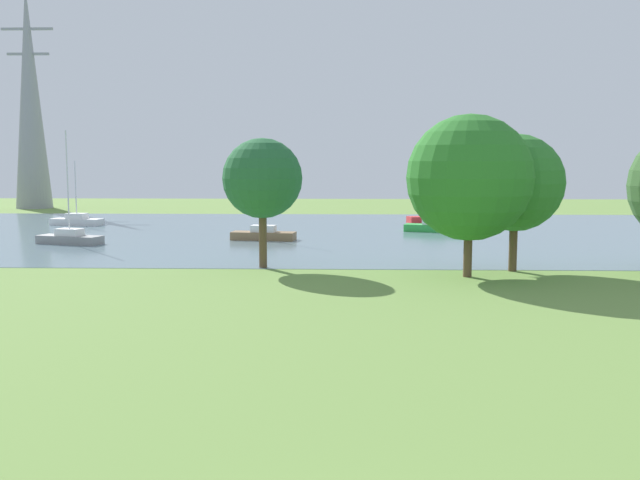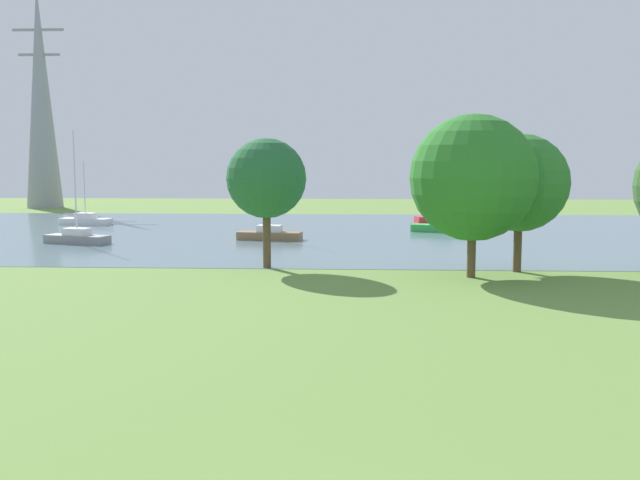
# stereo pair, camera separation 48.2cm
# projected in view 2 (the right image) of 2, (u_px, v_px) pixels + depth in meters

# --- Properties ---
(ground_plane) EXTENTS (160.00, 160.00, 0.00)m
(ground_plane) POSITION_uv_depth(u_px,v_px,m) (352.00, 298.00, 31.03)
(ground_plane) COLOR olive
(water_surface) EXTENTS (140.00, 40.00, 0.02)m
(water_surface) POSITION_uv_depth(u_px,v_px,m) (354.00, 233.00, 58.82)
(water_surface) COLOR slate
(water_surface) RESTS_ON ground
(sailboat_gray) EXTENTS (5.03, 2.80, 8.07)m
(sailboat_gray) POSITION_uv_depth(u_px,v_px,m) (77.00, 237.00, 51.11)
(sailboat_gray) COLOR gray
(sailboat_gray) RESTS_ON water_surface
(sailboat_brown) EXTENTS (4.96, 2.14, 6.45)m
(sailboat_brown) POSITION_uv_depth(u_px,v_px,m) (270.00, 234.00, 53.45)
(sailboat_brown) COLOR brown
(sailboat_brown) RESTS_ON water_surface
(sailboat_white) EXTENTS (4.99, 2.36, 5.90)m
(sailboat_white) POSITION_uv_depth(u_px,v_px,m) (86.00, 220.00, 65.90)
(sailboat_white) COLOR white
(sailboat_white) RESTS_ON water_surface
(sailboat_green) EXTENTS (5.03, 2.86, 5.48)m
(sailboat_green) POSITION_uv_depth(u_px,v_px,m) (441.00, 227.00, 59.28)
(sailboat_green) COLOR green
(sailboat_green) RESTS_ON water_surface
(sailboat_red) EXTENTS (5.02, 2.61, 7.63)m
(sailboat_red) POSITION_uv_depth(u_px,v_px,m) (440.00, 218.00, 68.12)
(sailboat_red) COLOR red
(sailboat_red) RESTS_ON water_surface
(tree_west_near) EXTENTS (4.43, 4.43, 7.21)m
(tree_west_near) POSITION_uv_depth(u_px,v_px,m) (266.00, 179.00, 39.16)
(tree_west_near) COLOR brown
(tree_west_near) RESTS_ON ground
(tree_mid_shore) EXTENTS (6.44, 6.44, 8.32)m
(tree_mid_shore) POSITION_uv_depth(u_px,v_px,m) (473.00, 178.00, 35.90)
(tree_mid_shore) COLOR brown
(tree_mid_shore) RESTS_ON ground
(tree_west_far) EXTENTS (5.22, 5.22, 7.39)m
(tree_west_far) POSITION_uv_depth(u_px,v_px,m) (520.00, 183.00, 37.76)
(tree_west_far) COLOR brown
(tree_west_far) RESTS_ON ground
(electricity_pylon) EXTENTS (6.40, 4.40, 27.47)m
(electricity_pylon) POSITION_uv_depth(u_px,v_px,m) (41.00, 98.00, 88.36)
(electricity_pylon) COLOR gray
(electricity_pylon) RESTS_ON ground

